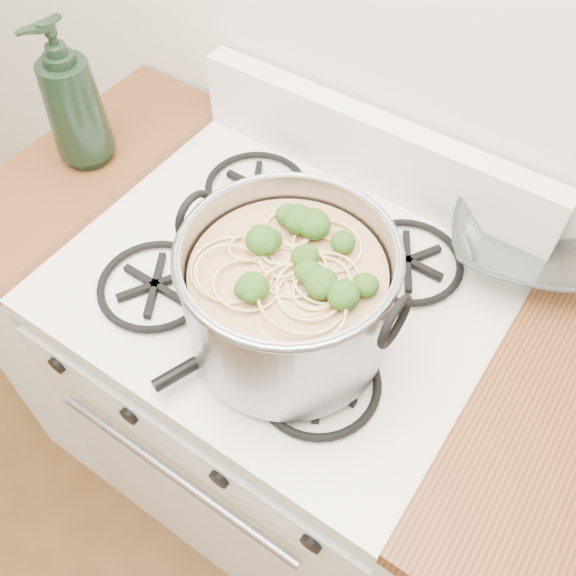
# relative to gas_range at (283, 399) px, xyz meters

# --- Properties ---
(gas_range) EXTENTS (0.76, 0.66, 0.92)m
(gas_range) POSITION_rel_gas_range_xyz_m (0.00, 0.00, 0.00)
(gas_range) COLOR white
(gas_range) RESTS_ON ground
(counter_left) EXTENTS (0.25, 0.65, 0.92)m
(counter_left) POSITION_rel_gas_range_xyz_m (-0.51, 0.00, 0.02)
(counter_left) COLOR silver
(counter_left) RESTS_ON ground
(stock_pot) EXTENTS (0.36, 0.33, 0.22)m
(stock_pot) POSITION_rel_gas_range_xyz_m (0.09, -0.11, 0.59)
(stock_pot) COLOR gray
(stock_pot) RESTS_ON gas_range
(spatula) EXTENTS (0.38, 0.39, 0.02)m
(spatula) POSITION_rel_gas_range_xyz_m (0.06, -0.07, 0.50)
(spatula) COLOR black
(spatula) RESTS_ON gas_range
(glass_bowl) EXTENTS (0.13, 0.13, 0.03)m
(glass_bowl) POSITION_rel_gas_range_xyz_m (0.33, 0.28, 0.50)
(glass_bowl) COLOR white
(glass_bowl) RESTS_ON gas_range
(bottle) EXTENTS (0.14, 0.14, 0.30)m
(bottle) POSITION_rel_gas_range_xyz_m (-0.50, 0.03, 0.63)
(bottle) COLOR black
(bottle) RESTS_ON counter_left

